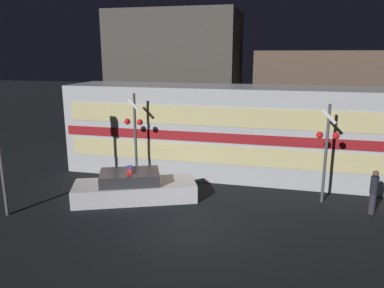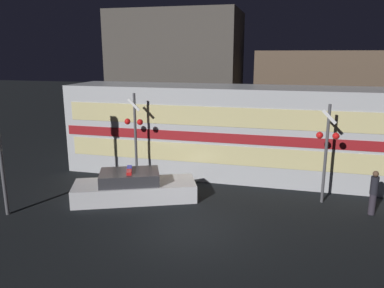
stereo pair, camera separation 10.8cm
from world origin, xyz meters
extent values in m
plane|color=black|center=(0.00, 0.00, 0.00)|extent=(120.00, 120.00, 0.00)
cube|color=#B7BABF|center=(0.91, 6.42, 2.17)|extent=(17.06, 3.11, 4.35)
cube|color=maroon|center=(0.91, 4.85, 2.17)|extent=(16.72, 0.03, 0.43)
cube|color=beige|center=(0.91, 4.85, 1.39)|extent=(16.21, 0.02, 0.87)
cube|color=beige|center=(0.91, 4.85, 3.13)|extent=(16.21, 0.02, 0.87)
cube|color=silver|center=(-2.86, 2.17, 0.36)|extent=(5.22, 3.46, 0.72)
cube|color=#333338|center=(-3.04, 2.10, 0.96)|extent=(2.77, 2.30, 0.48)
cube|color=red|center=(-2.94, 1.86, 1.25)|extent=(0.38, 0.55, 0.12)
cube|color=blue|center=(-3.14, 2.34, 1.25)|extent=(0.38, 0.55, 0.12)
cylinder|color=#2D2833|center=(6.30, 2.95, 0.40)|extent=(0.24, 0.24, 0.81)
cylinder|color=black|center=(6.30, 2.95, 1.14)|extent=(0.29, 0.29, 0.67)
sphere|color=brown|center=(6.30, 2.95, 1.59)|extent=(0.22, 0.22, 0.22)
cylinder|color=#4C4C51|center=(4.60, 3.72, 1.99)|extent=(0.12, 0.12, 3.99)
sphere|color=red|center=(4.30, 3.58, 2.79)|extent=(0.27, 0.27, 0.27)
sphere|color=red|center=(4.89, 3.58, 2.79)|extent=(0.27, 0.27, 0.27)
cube|color=white|center=(4.60, 3.64, 3.51)|extent=(0.58, 0.03, 0.58)
cylinder|color=#4C4C51|center=(-3.53, 4.00, 2.08)|extent=(0.12, 0.12, 4.17)
sphere|color=red|center=(-3.83, 3.86, 2.92)|extent=(0.27, 0.27, 0.27)
sphere|color=red|center=(-3.23, 3.86, 2.92)|extent=(0.27, 0.27, 0.27)
cube|color=white|center=(-3.53, 3.92, 3.67)|extent=(0.58, 0.03, 0.58)
cylinder|color=#4C4C51|center=(-6.89, -0.43, 2.38)|extent=(0.14, 0.14, 4.76)
cube|color=#47423D|center=(-4.96, 15.53, 4.38)|extent=(9.00, 5.65, 8.77)
cube|color=brown|center=(6.71, 14.53, 3.01)|extent=(11.57, 5.01, 6.02)
camera|label=1|loc=(2.92, -11.33, 5.87)|focal=35.00mm
camera|label=2|loc=(3.03, -11.30, 5.87)|focal=35.00mm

